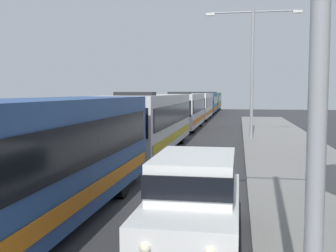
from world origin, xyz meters
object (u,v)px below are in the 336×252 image
at_px(bus_lead, 34,159).
at_px(streetlamp_mid, 252,60).
at_px(white_suv, 194,197).
at_px(bus_second_in_line, 152,120).
at_px(bus_tail_end, 213,100).
at_px(bus_fourth_in_line, 199,105).
at_px(bus_rear, 207,102).
at_px(bus_middle, 185,110).

xyz_separation_m(bus_lead, streetlamp_mid, (5.40, 18.72, 3.59)).
bearing_deg(streetlamp_mid, white_suv, -95.13).
bearing_deg(bus_second_in_line, streetlamp_mid, 46.96).
height_order(bus_tail_end, white_suv, bus_tail_end).
height_order(bus_lead, bus_fourth_in_line, same).
xyz_separation_m(bus_lead, bus_tail_end, (-0.00, 63.55, -0.00)).
bearing_deg(bus_tail_end, bus_rear, -90.00).
height_order(bus_lead, bus_tail_end, same).
bearing_deg(bus_tail_end, bus_fourth_in_line, -90.00).
height_order(bus_fourth_in_line, white_suv, bus_fourth_in_line).
relative_size(bus_rear, white_suv, 2.31).
bearing_deg(bus_rear, bus_fourth_in_line, -90.00).
xyz_separation_m(bus_rear, white_suv, (3.70, -50.92, -0.66)).
distance_m(bus_second_in_line, bus_tail_end, 50.60).
bearing_deg(bus_second_in_line, bus_middle, 90.00).
bearing_deg(streetlamp_mid, bus_fourth_in_line, 105.14).
xyz_separation_m(bus_lead, white_suv, (3.70, -0.22, -0.66)).
xyz_separation_m(bus_middle, white_suv, (3.70, -26.41, -0.66)).
distance_m(bus_lead, bus_rear, 50.70).
height_order(bus_rear, white_suv, bus_rear).
xyz_separation_m(bus_second_in_line, white_suv, (3.70, -13.17, -0.66)).
bearing_deg(bus_fourth_in_line, bus_middle, -90.00).
xyz_separation_m(bus_second_in_line, bus_fourth_in_line, (-0.00, 25.73, -0.00)).
bearing_deg(bus_second_in_line, bus_fourth_in_line, 90.00).
distance_m(bus_rear, white_suv, 51.06).
height_order(bus_middle, bus_tail_end, same).
bearing_deg(bus_fourth_in_line, bus_second_in_line, -90.00).
xyz_separation_m(bus_fourth_in_line, bus_rear, (-0.00, 12.02, -0.00)).
xyz_separation_m(bus_lead, bus_fourth_in_line, (-0.00, 38.68, -0.00)).
height_order(bus_lead, streetlamp_mid, streetlamp_mid).
bearing_deg(bus_fourth_in_line, streetlamp_mid, -74.86).
relative_size(bus_lead, streetlamp_mid, 1.40).
bearing_deg(bus_second_in_line, white_suv, -74.31).
xyz_separation_m(bus_rear, bus_tail_end, (0.00, 12.85, 0.00)).
bearing_deg(bus_lead, bus_fourth_in_line, 90.00).
bearing_deg(streetlamp_mid, bus_tail_end, 96.87).
relative_size(bus_lead, bus_second_in_line, 0.95).
xyz_separation_m(bus_fourth_in_line, white_suv, (3.70, -38.90, -0.66)).
bearing_deg(bus_rear, bus_middle, -90.00).
relative_size(bus_rear, streetlamp_mid, 1.29).
height_order(bus_fourth_in_line, bus_tail_end, same).
height_order(bus_rear, bus_tail_end, same).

